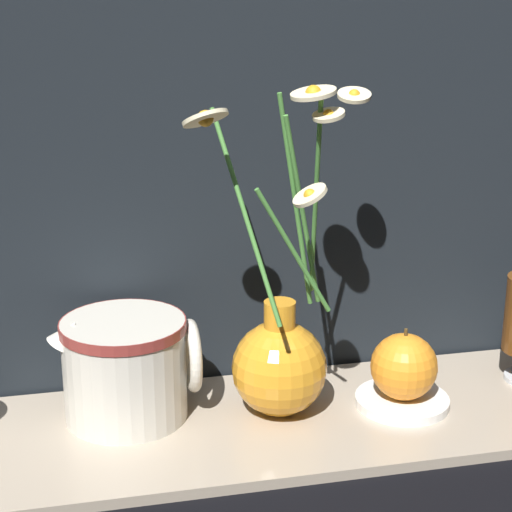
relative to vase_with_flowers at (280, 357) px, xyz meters
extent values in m
plane|color=black|center=(-0.04, -0.01, -0.08)|extent=(6.00, 6.00, 0.00)
cube|color=tan|center=(-0.04, -0.01, -0.08)|extent=(0.87, 0.24, 0.01)
sphere|color=orange|center=(0.00, 0.00, -0.02)|extent=(0.11, 0.11, 0.11)
cylinder|color=orange|center=(0.00, 0.00, 0.05)|extent=(0.04, 0.04, 0.04)
cylinder|color=#4C8E3D|center=(0.04, -0.01, 0.18)|extent=(0.02, 0.08, 0.23)
cylinder|color=beige|center=(0.07, -0.01, 0.29)|extent=(0.04, 0.04, 0.01)
sphere|color=gold|center=(0.07, -0.01, 0.29)|extent=(0.01, 0.01, 0.01)
cylinder|color=#4C8E3D|center=(0.02, -0.02, 0.17)|extent=(0.06, 0.04, 0.21)
cylinder|color=beige|center=(0.04, -0.05, 0.28)|extent=(0.05, 0.05, 0.01)
sphere|color=gold|center=(0.04, -0.05, 0.28)|extent=(0.01, 0.01, 0.01)
cylinder|color=#4C8E3D|center=(-0.04, -0.02, 0.17)|extent=(0.06, 0.09, 0.21)
cylinder|color=beige|center=(-0.09, -0.05, 0.28)|extent=(0.06, 0.06, 0.02)
sphere|color=gold|center=(-0.09, -0.05, 0.28)|extent=(0.02, 0.02, 0.02)
cylinder|color=#4C8E3D|center=(0.01, -0.02, 0.18)|extent=(0.05, 0.03, 0.23)
cylinder|color=beige|center=(0.02, -0.04, 0.30)|extent=(0.06, 0.06, 0.01)
sphere|color=gold|center=(0.02, -0.04, 0.30)|extent=(0.02, 0.02, 0.02)
cylinder|color=#4C8E3D|center=(0.00, -0.04, 0.13)|extent=(0.09, 0.01, 0.14)
cylinder|color=beige|center=(0.01, -0.08, 0.20)|extent=(0.04, 0.04, 0.02)
sphere|color=gold|center=(0.01, -0.08, 0.20)|extent=(0.01, 0.01, 0.01)
cylinder|color=beige|center=(-0.17, 0.03, -0.01)|extent=(0.14, 0.14, 0.12)
cylinder|color=maroon|center=(-0.17, 0.03, 0.04)|extent=(0.14, 0.14, 0.01)
torus|color=beige|center=(-0.10, 0.03, 0.00)|extent=(0.01, 0.08, 0.08)
cone|color=beige|center=(-0.23, 0.03, 0.04)|extent=(0.05, 0.04, 0.05)
cylinder|color=white|center=(0.14, -0.01, -0.06)|extent=(0.11, 0.11, 0.01)
sphere|color=orange|center=(0.14, -0.01, -0.02)|extent=(0.08, 0.08, 0.08)
cylinder|color=#4C3819|center=(0.14, -0.01, 0.02)|extent=(0.00, 0.00, 0.01)
camera|label=1|loc=(-0.22, -0.85, 0.40)|focal=60.00mm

